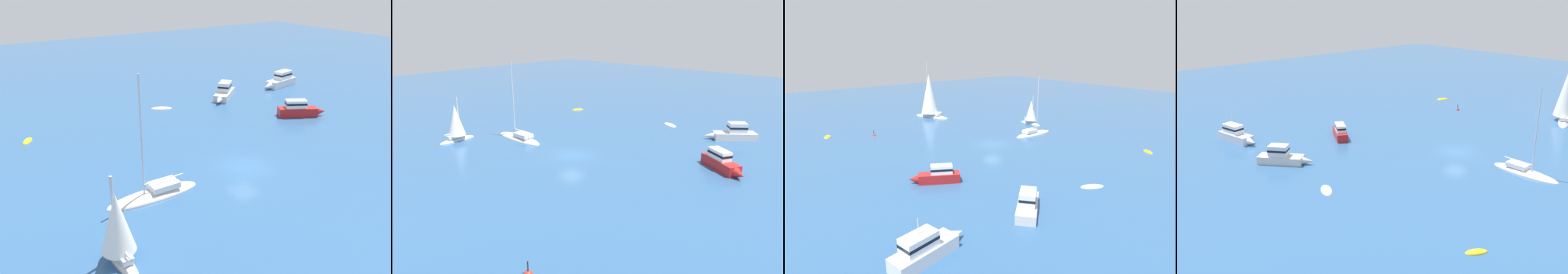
# 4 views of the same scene
# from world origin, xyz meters

# --- Properties ---
(ground_plane) EXTENTS (160.00, 160.00, 0.00)m
(ground_plane) POSITION_xyz_m (0.00, 0.00, 0.00)
(ground_plane) COLOR #2D5684
(dinghy) EXTENTS (1.94, 1.58, 0.48)m
(dinghy) POSITION_xyz_m (-16.49, -14.73, 0.00)
(dinghy) COLOR yellow
(dinghy) RESTS_ON ground
(sloop) EXTENTS (2.02, 7.61, 10.11)m
(sloop) POSITION_xyz_m (0.13, -9.07, 0.12)
(sloop) COLOR silver
(sloop) RESTS_ON ground
(skiff) EXTENTS (2.21, 2.80, 0.42)m
(skiff) POSITION_xyz_m (-18.40, 1.74, 0.00)
(skiff) COLOR silver
(skiff) RESTS_ON ground
(powerboat) EXTENTS (3.80, 5.47, 1.97)m
(powerboat) POSITION_xyz_m (-7.07, 14.05, 0.81)
(powerboat) COLOR #B21E1E
(powerboat) RESTS_ON ground
(powerboat_1) EXTENTS (5.08, 5.73, 2.16)m
(powerboat_1) POSITION_xyz_m (-17.79, 11.01, 0.81)
(powerboat_1) COLOR silver
(powerboat_1) RESTS_ON ground
(ketch) EXTENTS (4.67, 2.14, 5.82)m
(ketch) POSITION_xyz_m (5.67, -14.32, 2.07)
(ketch) COLOR silver
(ketch) RESTS_ON ground
(launch) EXTENTS (2.64, 6.60, 3.40)m
(launch) POSITION_xyz_m (-18.17, 21.70, 0.88)
(launch) COLOR white
(launch) RESTS_ON ground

